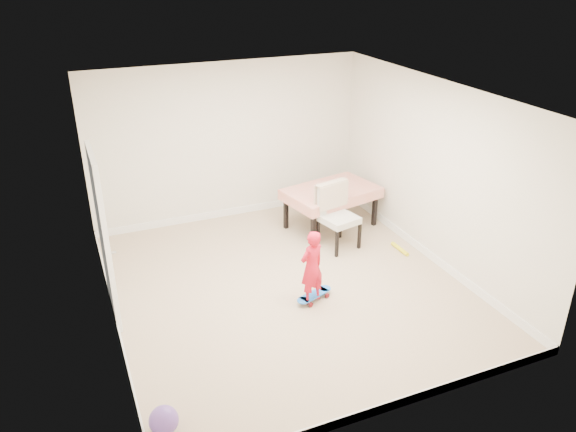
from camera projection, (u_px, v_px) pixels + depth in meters
name	position (u px, v px, depth m)	size (l,w,h in m)	color
ground	(287.00, 286.00, 7.60)	(5.00, 5.00, 0.00)	tan
ceiling	(287.00, 97.00, 6.50)	(4.50, 5.00, 0.04)	silver
wall_back	(228.00, 143.00, 9.11)	(4.50, 0.04, 2.60)	beige
wall_front	(395.00, 300.00, 4.97)	(4.50, 0.04, 2.60)	beige
wall_left	(103.00, 229.00, 6.26)	(0.04, 5.00, 2.60)	beige
wall_right	(434.00, 174.00, 7.83)	(0.04, 5.00, 2.60)	beige
door	(104.00, 239.00, 6.63)	(0.10, 0.94, 2.11)	white
baseboard_back	(231.00, 212.00, 9.65)	(4.50, 0.02, 0.12)	white
baseboard_front	(385.00, 407.00, 5.49)	(4.50, 0.02, 0.12)	white
baseboard_left	(116.00, 321.00, 6.78)	(0.02, 5.00, 0.12)	white
baseboard_right	(425.00, 252.00, 8.36)	(0.02, 5.00, 0.12)	white
dining_table	(331.00, 208.00, 9.12)	(1.44, 0.91, 0.67)	red
dining_chair	(339.00, 217.00, 8.41)	(0.55, 0.63, 1.00)	silver
skateboard	(314.00, 297.00, 7.29)	(0.56, 0.21, 0.08)	blue
child	(312.00, 269.00, 7.04)	(0.36, 0.24, 0.99)	red
balloon	(164.00, 420.00, 5.23)	(0.28, 0.28, 0.28)	#6945A7
foam_toy	(400.00, 249.00, 8.50)	(0.06, 0.06, 0.40)	yellow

